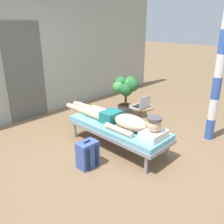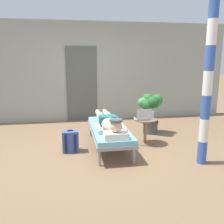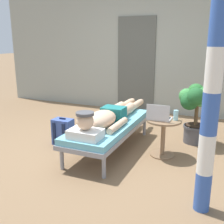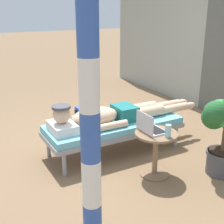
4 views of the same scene
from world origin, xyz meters
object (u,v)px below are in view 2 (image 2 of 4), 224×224
(backpack, at_px, (71,141))
(potted_plant, at_px, (151,108))
(laptop, at_px, (144,117))
(porch_post, at_px, (208,83))
(person_reclining, at_px, (109,122))
(lounge_chair, at_px, (109,131))
(side_table, at_px, (145,127))
(drink_glass, at_px, (152,115))

(backpack, xyz_separation_m, potted_plant, (1.85, 0.86, 0.41))
(laptop, height_order, porch_post, porch_post)
(person_reclining, distance_m, backpack, 0.81)
(lounge_chair, relative_size, side_table, 3.49)
(side_table, xyz_separation_m, potted_plant, (0.34, 0.68, 0.25))
(person_reclining, xyz_separation_m, porch_post, (1.41, -0.95, 0.82))
(side_table, bearing_deg, drink_glass, 14.22)
(person_reclining, height_order, potted_plant, potted_plant)
(side_table, xyz_separation_m, backpack, (-1.51, -0.18, -0.16))
(laptop, relative_size, potted_plant, 0.34)
(lounge_chair, distance_m, person_reclining, 0.18)
(person_reclining, distance_m, laptop, 0.72)
(potted_plant, bearing_deg, drink_glass, -106.85)
(laptop, xyz_separation_m, drink_glass, (0.21, 0.09, 0.01))
(drink_glass, bearing_deg, potted_plant, 73.15)
(lounge_chair, relative_size, person_reclining, 0.84)
(lounge_chair, relative_size, backpack, 4.30)
(laptop, bearing_deg, potted_plant, 60.99)
(lounge_chair, distance_m, drink_glass, 0.96)
(drink_glass, xyz_separation_m, backpack, (-1.66, -0.22, -0.40))
(side_table, height_order, backpack, side_table)
(person_reclining, bearing_deg, side_table, 10.66)
(drink_glass, relative_size, porch_post, 0.05)
(side_table, height_order, porch_post, porch_post)
(lounge_chair, height_order, person_reclining, person_reclining)
(person_reclining, distance_m, side_table, 0.80)
(person_reclining, relative_size, porch_post, 0.81)
(drink_glass, distance_m, backpack, 1.72)
(side_table, relative_size, potted_plant, 0.57)
(laptop, bearing_deg, person_reclining, -172.49)
(person_reclining, height_order, side_table, person_reclining)
(side_table, xyz_separation_m, porch_post, (0.64, -1.09, 0.98))
(lounge_chair, height_order, side_table, side_table)
(backpack, bearing_deg, porch_post, -22.93)
(side_table, height_order, drink_glass, drink_glass)
(person_reclining, xyz_separation_m, laptop, (0.71, 0.09, 0.06))
(lounge_chair, bearing_deg, person_reclining, -90.00)
(laptop, distance_m, drink_glass, 0.23)
(lounge_chair, xyz_separation_m, backpack, (-0.74, -0.08, -0.15))
(lounge_chair, height_order, porch_post, porch_post)
(lounge_chair, bearing_deg, backpack, -173.76)
(potted_plant, bearing_deg, lounge_chair, -144.97)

